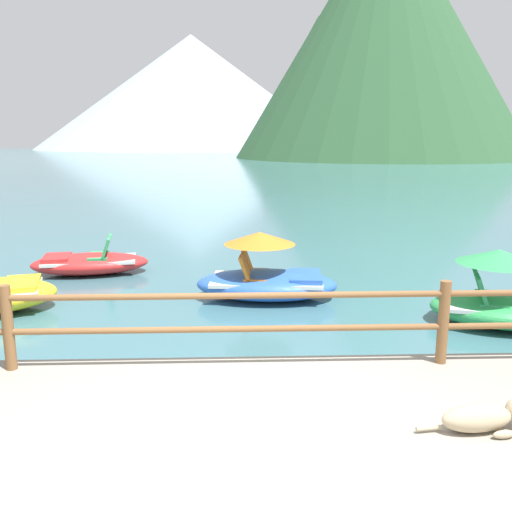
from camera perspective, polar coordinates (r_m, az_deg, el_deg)
name	(u,v)px	position (r m, az deg, el deg)	size (l,w,h in m)	color
ground_plane	(234,174)	(44.30, -2.26, 8.44)	(200.00, 200.00, 0.00)	#3D6B75
dock_railing	(229,316)	(6.06, -2.84, -6.18)	(23.92, 0.12, 0.95)	brown
dog_resting	(484,417)	(5.35, 22.46, -15.08)	(1.08, 0.41, 0.26)	tan
pedal_boat_1	(502,300)	(9.42, 24.01, -4.14)	(2.45, 1.94, 1.21)	green
pedal_boat_2	(89,263)	(12.40, -16.81, -0.67)	(2.59, 1.47, 0.81)	red
pedal_boat_5	(266,277)	(10.02, 1.07, -2.18)	(2.67, 1.58, 1.23)	blue
cliff_headland	(373,41)	(83.19, 11.99, 20.83)	(40.52, 40.52, 33.55)	#2D5633
distant_peak	(192,93)	(141.42, -6.62, 16.39)	(74.92, 74.92, 26.88)	#9EADBC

